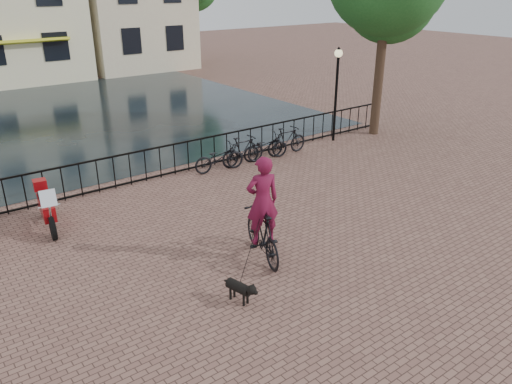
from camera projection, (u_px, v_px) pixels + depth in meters
ground at (347, 295)px, 9.86m from camera, size 100.00×100.00×0.00m
canal_water at (67, 118)px, 22.61m from camera, size 20.00×20.00×0.00m
railing at (160, 162)px, 15.56m from camera, size 20.00×0.05×1.02m
lamp_post at (337, 79)px, 18.50m from camera, size 0.30×0.30×3.45m
cyclist at (262, 215)px, 10.81m from camera, size 1.14×2.12×2.79m
dog at (239, 290)px, 9.58m from camera, size 0.42×0.79×0.51m
motorcycle at (46, 203)px, 12.31m from camera, size 0.68×1.92×1.34m
parked_bike_0 at (219, 158)px, 16.13m from camera, size 1.78×0.81×0.90m
parked_bike_1 at (243, 151)px, 16.63m from camera, size 1.67×0.48×1.00m
parked_bike_2 at (265, 147)px, 17.18m from camera, size 1.78×0.81×0.90m
parked_bike_3 at (287, 141)px, 17.68m from camera, size 1.68×0.52×1.00m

